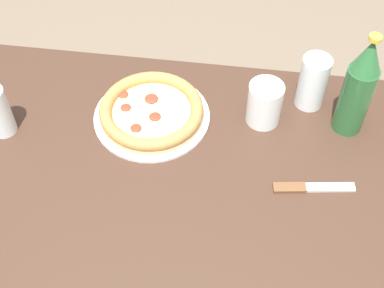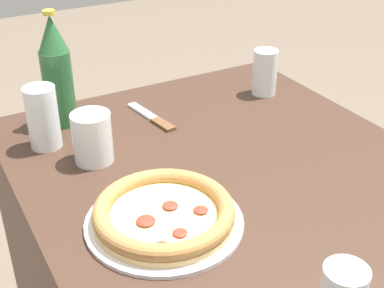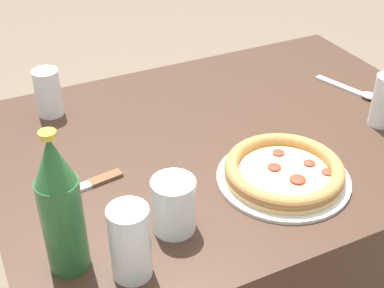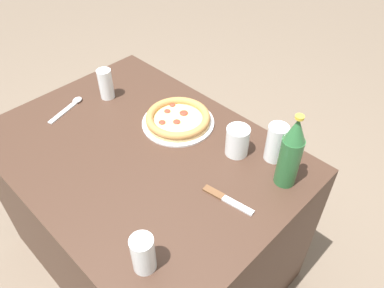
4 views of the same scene
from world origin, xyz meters
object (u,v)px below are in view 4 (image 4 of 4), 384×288
(beer_bottle, at_px, (291,153))
(knife, at_px, (226,199))
(glass_water, at_px, (276,144))
(pizza_salami, at_px, (178,119))
(glass_red_wine, at_px, (143,255))
(glass_orange_juice, at_px, (237,142))
(spoon, at_px, (71,105))
(glass_lemonade, at_px, (106,85))

(beer_bottle, xyz_separation_m, knife, (-0.09, -0.20, -0.13))
(glass_water, distance_m, knife, 0.27)
(beer_bottle, bearing_deg, pizza_salami, -175.37)
(glass_water, relative_size, beer_bottle, 0.51)
(glass_red_wine, distance_m, glass_water, 0.60)
(glass_orange_juice, distance_m, knife, 0.23)
(beer_bottle, bearing_deg, glass_orange_juice, -178.38)
(knife, relative_size, spoon, 0.97)
(glass_orange_juice, bearing_deg, pizza_salami, -173.13)
(glass_lemonade, bearing_deg, spoon, -109.27)
(glass_lemonade, xyz_separation_m, knife, (0.73, -0.07, -0.06))
(beer_bottle, distance_m, knife, 0.25)
(pizza_salami, relative_size, glass_red_wine, 2.33)
(glass_water, distance_m, glass_orange_juice, 0.13)
(glass_lemonade, relative_size, spoon, 0.69)
(glass_red_wine, height_order, glass_water, glass_water)
(glass_red_wine, height_order, glass_lemonade, glass_lemonade)
(glass_lemonade, bearing_deg, glass_red_wine, -29.14)
(glass_red_wine, height_order, knife, glass_red_wine)
(glass_orange_juice, xyz_separation_m, beer_bottle, (0.20, 0.01, 0.08))
(glass_red_wine, distance_m, glass_lemonade, 0.83)
(beer_bottle, distance_m, spoon, 0.92)
(glass_red_wine, relative_size, glass_water, 0.86)
(glass_lemonade, relative_size, beer_bottle, 0.47)
(glass_orange_juice, height_order, spoon, glass_orange_juice)
(glass_water, relative_size, glass_orange_juice, 1.29)
(pizza_salami, bearing_deg, knife, -22.60)
(beer_bottle, bearing_deg, glass_red_wine, -100.07)
(pizza_salami, bearing_deg, beer_bottle, 4.63)
(pizza_salami, distance_m, knife, 0.42)
(glass_orange_juice, relative_size, beer_bottle, 0.40)
(glass_orange_juice, bearing_deg, beer_bottle, 1.62)
(glass_red_wine, bearing_deg, spoon, 161.85)
(pizza_salami, relative_size, glass_water, 2.00)
(pizza_salami, relative_size, spoon, 1.51)
(glass_orange_juice, distance_m, spoon, 0.72)
(pizza_salami, xyz_separation_m, knife, (0.39, -0.16, -0.02))
(glass_water, bearing_deg, pizza_salami, -164.66)
(glass_lemonade, height_order, beer_bottle, beer_bottle)
(pizza_salami, relative_size, knife, 1.56)
(pizza_salami, distance_m, spoon, 0.46)
(glass_water, bearing_deg, glass_orange_juice, -147.08)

